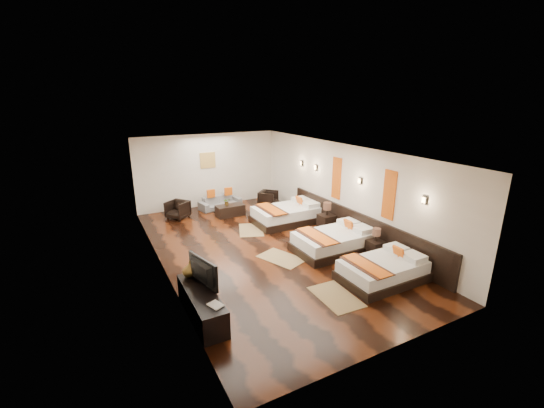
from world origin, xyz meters
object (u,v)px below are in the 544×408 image
sofa (220,202)px  table_plant (227,202)px  nightstand_a (375,247)px  coffee_table (230,210)px  bed_far (287,214)px  book (211,308)px  bed_mid (334,241)px  figurine (191,269)px  armchair_right (268,198)px  tv (199,273)px  tv_console (202,304)px  bed_near (383,270)px  armchair_left (178,210)px  nightstand_b (327,221)px

sofa → table_plant: 1.04m
nightstand_a → coffee_table: size_ratio=0.81×
bed_far → book: bed_far is taller
bed_mid → figurine: figurine is taller
book → armchair_right: 7.92m
bed_far → tv: (-4.15, -3.66, 0.54)m
tv_console → tv: bearing=78.6°
book → sofa: bearing=69.1°
bed_near → bed_far: bearing=90.0°
sofa → coffee_table: 1.05m
bed_far → nightstand_a: (0.75, -3.44, -0.01)m
bed_near → armchair_left: bed_near is taller
bed_far → sofa: size_ratio=1.38×
figurine → coffee_table: bearing=60.3°
figurine → armchair_right: (4.50, 5.22, -0.43)m
book → figurine: 1.30m
nightstand_a → coffee_table: nightstand_a is taller
bed_near → sofa: 7.25m
bed_near → tv_console: bearing=172.1°
tv_console → sofa: size_ratio=1.11×
nightstand_b → coffee_table: size_ratio=0.94×
bed_mid → coffee_table: size_ratio=2.18×
bed_mid → bed_far: 2.62m
sofa → armchair_left: 1.78m
tv → sofa: (2.68, 6.28, -0.60)m
nightstand_a → tv: (-4.89, -0.23, 0.55)m
nightstand_b → tv_console: (-4.95, -2.67, -0.05)m
book → figurine: size_ratio=0.77×
bed_near → armchair_right: (0.30, 6.47, 0.04)m
bed_far → table_plant: (-1.56, 1.62, 0.24)m
coffee_table → table_plant: table_plant is taller
bed_near → book: bed_near is taller
table_plant → armchair_left: bearing=160.7°
tv → armchair_left: bearing=-24.0°
bed_mid → nightstand_b: nightstand_b is taller
armchair_left → tv_console: bearing=-46.4°
tv_console → armchair_right: armchair_right is taller
armchair_left → bed_near: bearing=-11.5°
armchair_left → figurine: bearing=-47.5°
table_plant → bed_near: bearing=-75.7°
nightstand_a → tv_console: bearing=-174.5°
figurine → armchair_left: figurine is taller
coffee_table → sofa: bearing=90.0°
bed_far → tv_console: (-4.20, -3.91, -0.02)m
nightstand_b → armchair_left: bearing=138.9°
tv → coffee_table: tv is taller
bed_mid → coffee_table: bed_mid is taller
book → armchair_right: size_ratio=0.42×
bed_far → book: bearing=-132.8°
bed_near → armchair_left: size_ratio=2.89×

